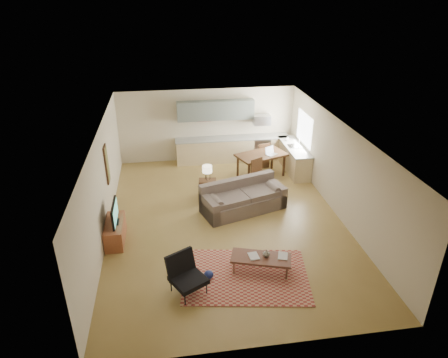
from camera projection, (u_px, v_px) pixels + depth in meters
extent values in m
plane|color=olive|center=(226.00, 220.00, 11.43)|extent=(9.00, 9.00, 0.00)
plane|color=white|center=(226.00, 130.00, 10.24)|extent=(9.00, 9.00, 0.00)
plane|color=beige|center=(207.00, 125.00, 14.83)|extent=(6.50, 0.00, 6.50)
plane|color=beige|center=(266.00, 290.00, 6.84)|extent=(6.50, 0.00, 6.50)
plane|color=beige|center=(103.00, 185.00, 10.40)|extent=(0.00, 9.00, 9.00)
plane|color=beige|center=(339.00, 170.00, 11.26)|extent=(0.00, 9.00, 9.00)
cube|color=#A5A8AD|center=(261.00, 148.00, 15.20)|extent=(0.62, 0.62, 0.90)
cube|color=#A5A8AD|center=(262.00, 120.00, 14.74)|extent=(0.62, 0.40, 0.35)
cube|color=slate|center=(216.00, 110.00, 14.45)|extent=(2.80, 0.34, 0.70)
cube|color=white|center=(304.00, 129.00, 13.84)|extent=(0.02, 1.40, 1.05)
cube|color=maroon|center=(246.00, 276.00, 9.22)|extent=(3.12, 2.39, 0.02)
imported|color=#9A0715|center=(249.00, 257.00, 9.17)|extent=(0.28, 0.34, 0.03)
imported|color=navy|center=(278.00, 255.00, 9.23)|extent=(0.40, 0.43, 0.02)
imported|color=black|center=(266.00, 253.00, 9.19)|extent=(0.23, 0.23, 0.17)
imported|color=beige|center=(288.00, 138.00, 14.50)|extent=(0.13, 0.13, 0.19)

